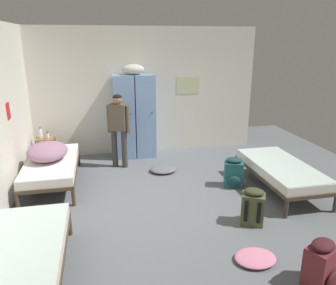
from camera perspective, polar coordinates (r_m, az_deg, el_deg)
The scene contains 16 objects.
ground_plane at distance 5.51m, azimuth 0.59°, elevation -10.29°, with size 8.59×8.59×0.00m, color slate.
room_backdrop at distance 6.21m, azimuth -14.06°, elevation 6.37°, with size 5.20×5.43×2.86m.
locker_bank at distance 7.38m, azimuth -5.86°, elevation 4.85°, with size 0.90×0.55×2.07m.
shelf_unit at distance 7.50m, azimuth -20.43°, elevation -0.92°, with size 0.38×0.30×0.57m.
bed_left_front at distance 3.98m, azimuth -24.33°, elevation -17.56°, with size 0.90×1.90×0.49m.
bed_left_rear at distance 6.35m, azimuth -19.62°, elevation -3.76°, with size 0.90×1.90×0.49m.
bed_right at distance 6.12m, azimuth 19.02°, elevation -4.48°, with size 0.90×1.90×0.49m.
bedding_heap at distance 6.30m, azimuth -20.25°, elevation -1.44°, with size 0.71×0.85×0.31m.
person_traveler at distance 6.76m, azimuth -8.63°, elevation 3.18°, with size 0.45×0.31×1.53m.
water_bottle at distance 7.44m, azimuth -21.29°, elevation 1.54°, with size 0.07×0.07×0.25m.
lotion_bottle at distance 7.37m, azimuth -20.17°, elevation 1.16°, with size 0.05×0.05×0.15m.
backpack_maroon at distance 4.10m, azimuth 25.11°, elevation -18.68°, with size 0.39×0.40×0.55m.
backpack_teal at distance 6.09m, azimuth 11.34°, elevation -5.19°, with size 0.38×0.39×0.55m.
backpack_olive at distance 4.98m, azimuth 14.55°, elevation -10.76°, with size 0.40×0.41×0.55m.
clothes_pile_pink at distance 4.34m, azimuth 14.95°, elevation -18.84°, with size 0.51×0.42×0.08m.
clothes_pile_grey at distance 6.69m, azimuth -0.85°, elevation -4.66°, with size 0.53×0.48×0.10m.
Camera 1 is at (-1.08, -4.76, 2.56)m, focal length 35.02 mm.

